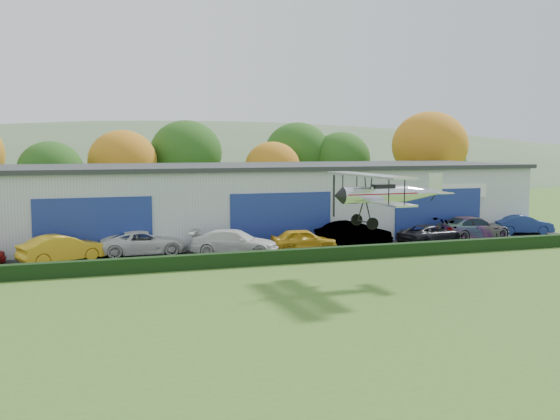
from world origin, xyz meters
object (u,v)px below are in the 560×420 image
object	(u,v)px
car_2	(145,243)
biplane	(384,193)
car_6	(430,234)
car_7	(473,228)
car_4	(304,240)
car_5	(354,234)
car_3	(235,242)
car_8	(523,224)
car_1	(63,249)
hangar	(257,199)

from	to	relation	value
car_2	biplane	xyz separation A→B (m)	(10.76, -10.65, 3.62)
car_6	car_7	distance (m)	4.35
car_4	car_7	bearing A→B (deg)	-79.76
car_6	biplane	size ratio (longest dim) A/B	0.68
car_4	car_6	distance (m)	9.16
car_6	car_4	bearing A→B (deg)	72.45
car_5	biplane	xyz separation A→B (m)	(-2.73, -9.46, 3.52)
car_3	car_4	xyz separation A→B (m)	(4.50, 0.04, -0.06)
car_8	car_1	bearing A→B (deg)	105.88
hangar	car_6	world-z (taller)	hangar
car_2	car_5	xyz separation A→B (m)	(13.49, -1.20, 0.10)
car_8	car_4	bearing A→B (deg)	109.77
car_3	car_1	bearing A→B (deg)	109.83
car_3	biplane	size ratio (longest dim) A/B	0.76
car_7	car_8	distance (m)	5.09
hangar	biplane	bearing A→B (deg)	-84.35
car_1	car_6	distance (m)	23.65
car_8	biplane	distance (m)	20.79
car_5	car_8	distance (m)	14.69
car_2	car_5	distance (m)	13.55
biplane	car_8	bearing A→B (deg)	29.90
car_3	biplane	world-z (taller)	biplane
car_7	hangar	bearing A→B (deg)	59.20
car_3	car_4	world-z (taller)	car_3
car_7	car_8	size ratio (longest dim) A/B	1.27
car_4	hangar	bearing A→B (deg)	10.26
car_1	car_6	world-z (taller)	car_1
car_2	car_7	size ratio (longest dim) A/B	0.95
car_1	car_4	world-z (taller)	car_1
car_4	car_5	world-z (taller)	car_5
car_7	biplane	bearing A→B (deg)	125.66
car_2	biplane	size ratio (longest dim) A/B	0.75
car_8	car_7	bearing A→B (deg)	113.80
car_6	car_7	bearing A→B (deg)	-92.95
car_3	car_5	xyz separation A→B (m)	(8.25, 0.64, 0.06)
car_7	car_8	xyz separation A→B (m)	(5.01, 0.90, -0.09)
car_2	car_7	world-z (taller)	car_7
car_1	car_6	bearing A→B (deg)	-116.07
hangar	biplane	xyz separation A→B (m)	(1.71, -17.30, 1.75)
car_6	biplane	xyz separation A→B (m)	(-8.14, -8.85, 3.69)
car_1	car_4	bearing A→B (deg)	-117.10
car_1	car_8	world-z (taller)	car_1
car_8	car_3	bearing A→B (deg)	108.68
car_2	car_8	xyz separation A→B (m)	(28.12, 0.19, -0.01)
car_6	car_8	distance (m)	9.43
biplane	car_6	bearing A→B (deg)	45.30
car_2	car_3	distance (m)	5.55
car_1	hangar	bearing A→B (deg)	-85.02
car_1	car_2	world-z (taller)	car_1
car_5	car_6	size ratio (longest dim) A/B	1.06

